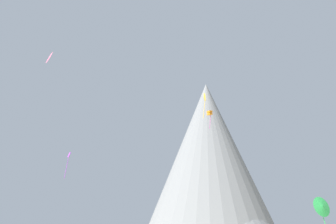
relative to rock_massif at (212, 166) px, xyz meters
The scene contains 6 objects.
rock_massif is the anchor object (origin of this frame).
kite_gold_high 57.64m from the rock_massif, 98.72° to the right, with size 0.58×1.71×5.03m.
kite_violet_mid 71.32m from the rock_massif, 116.75° to the right, with size 0.79×0.59×4.26m.
kite_rainbow_high 70.44m from the rock_massif, 123.51° to the right, with size 2.25×2.70×2.48m.
kite_green_low 79.38m from the rock_massif, 88.26° to the right, with size 2.54×1.66×5.14m.
kite_orange_high 42.25m from the rock_massif, 97.81° to the right, with size 1.38×1.37×4.41m.
Camera 1 is at (-3.90, -25.72, 4.94)m, focal length 38.66 mm.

